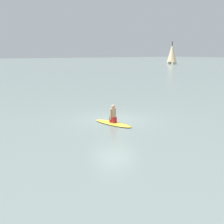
{
  "coord_description": "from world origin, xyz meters",
  "views": [
    {
      "loc": [
        -14.78,
        9.52,
        3.92
      ],
      "look_at": [
        -0.64,
        0.58,
        0.62
      ],
      "focal_mm": 48.43,
      "sensor_mm": 36.0,
      "label": 1
    }
  ],
  "objects": [
    {
      "name": "surfboard",
      "position": [
        -0.99,
        0.73,
        0.05
      ],
      "size": [
        2.75,
        1.3,
        0.1
      ],
      "primitive_type": "ellipsoid",
      "rotation": [
        0.0,
        0.0,
        -2.92
      ],
      "color": "gold",
      "rests_on": "ground"
    },
    {
      "name": "sailboat_far_left",
      "position": [
        63.91,
        -64.75,
        3.58
      ],
      "size": [
        4.82,
        4.0,
        7.66
      ],
      "rotation": [
        0.0,
        0.0,
        2.86
      ],
      "color": "#B2A893",
      "rests_on": "ground"
    },
    {
      "name": "ground_plane",
      "position": [
        0.0,
        0.0,
        0.0
      ],
      "size": [
        400.0,
        400.0,
        0.0
      ],
      "primitive_type": "plane",
      "color": "slate"
    },
    {
      "name": "person_paddler",
      "position": [
        -0.99,
        0.73,
        0.56
      ],
      "size": [
        0.38,
        0.44,
        1.0
      ],
      "rotation": [
        0.0,
        0.0,
        -2.92
      ],
      "color": "#A51E23",
      "rests_on": "surfboard"
    }
  ]
}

